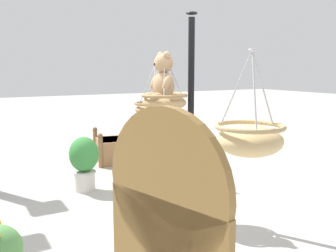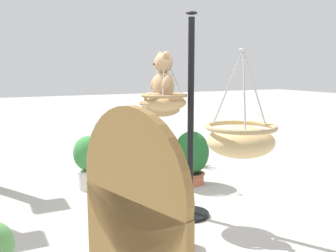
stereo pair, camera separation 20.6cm
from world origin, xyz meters
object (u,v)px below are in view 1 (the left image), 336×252
object	(u,v)px
potted_plant_small_succulent	(84,160)
watering_can	(187,235)
potted_plant_conical_shrub	(187,156)
hanging_basket_left_high	(249,138)
teddy_bear	(162,80)
wooden_planter_box	(116,149)
display_pole_central	(190,157)
hanging_basket_right_low	(155,108)
hanging_basket_with_teddy	(164,101)
potted_plant_flowering_red	(188,158)

from	to	relation	value
potted_plant_small_succulent	watering_can	bearing A→B (deg)	-169.90
potted_plant_conical_shrub	watering_can	xyz separation A→B (m)	(-1.67, 1.05, -0.31)
hanging_basket_left_high	watering_can	distance (m)	1.30
potted_plant_conical_shrub	watering_can	size ratio (longest dim) A/B	2.22
teddy_bear	potted_plant_conical_shrub	distance (m)	1.71
wooden_planter_box	potted_plant_conical_shrub	world-z (taller)	potted_plant_conical_shrub
teddy_bear	wooden_planter_box	bearing A→B (deg)	-9.75
hanging_basket_left_high	display_pole_central	bearing A→B (deg)	-14.63
hanging_basket_left_high	watering_can	world-z (taller)	hanging_basket_left_high
hanging_basket_right_low	potted_plant_conical_shrub	bearing A→B (deg)	-143.32
display_pole_central	hanging_basket_with_teddy	xyz separation A→B (m)	(0.15, 0.25, 0.63)
potted_plant_flowering_red	watering_can	distance (m)	2.99
display_pole_central	potted_plant_conical_shrub	size ratio (longest dim) A/B	2.91
teddy_bear	hanging_basket_with_teddy	bearing A→B (deg)	-90.00
hanging_basket_left_high	potted_plant_small_succulent	distance (m)	2.96
hanging_basket_right_low	watering_can	distance (m)	2.42
hanging_basket_left_high	potted_plant_conical_shrub	distance (m)	2.73
watering_can	hanging_basket_with_teddy	bearing A→B (deg)	-12.97
display_pole_central	potted_plant_flowering_red	distance (m)	2.31
teddy_bear	hanging_basket_right_low	xyz separation A→B (m)	(1.32, -0.58, -0.46)
wooden_planter_box	potted_plant_small_succulent	distance (m)	1.68
potted_plant_small_succulent	hanging_basket_left_high	bearing A→B (deg)	-171.23
potted_plant_small_succulent	potted_plant_conical_shrub	distance (m)	1.47
display_pole_central	hanging_basket_right_low	bearing A→B (deg)	-11.87
display_pole_central	watering_can	distance (m)	0.95
hanging_basket_right_low	wooden_planter_box	size ratio (longest dim) A/B	0.86
hanging_basket_with_teddy	hanging_basket_right_low	xyz separation A→B (m)	(1.32, -0.56, -0.23)
hanging_basket_right_low	wooden_planter_box	xyz separation A→B (m)	(1.33, 0.13, -0.85)
potted_plant_flowering_red	potted_plant_small_succulent	xyz separation A→B (m)	(-0.46, 1.96, 0.30)
display_pole_central	potted_plant_conical_shrub	bearing A→B (deg)	-30.46
wooden_planter_box	potted_plant_conical_shrub	xyz separation A→B (m)	(-1.75, -0.44, 0.18)
hanging_basket_with_teddy	hanging_basket_right_low	distance (m)	1.46
hanging_basket_left_high	teddy_bear	bearing A→B (deg)	-3.16
potted_plant_flowering_red	potted_plant_conical_shrub	world-z (taller)	potted_plant_conical_shrub
hanging_basket_with_teddy	teddy_bear	distance (m)	0.23
display_pole_central	hanging_basket_right_low	size ratio (longest dim) A/B	2.90
teddy_bear	hanging_basket_left_high	world-z (taller)	teddy_bear
teddy_bear	watering_can	bearing A→B (deg)	168.79
display_pole_central	potted_plant_flowering_red	world-z (taller)	display_pole_central
watering_can	wooden_planter_box	bearing A→B (deg)	-10.08
hanging_basket_with_teddy	teddy_bear	world-z (taller)	teddy_bear
hanging_basket_right_low	teddy_bear	bearing A→B (deg)	156.19
potted_plant_conical_shrub	watering_can	distance (m)	2.00
display_pole_central	potted_plant_small_succulent	bearing A→B (deg)	28.64
display_pole_central	watering_can	bearing A→B (deg)	145.29
teddy_bear	potted_plant_conical_shrub	xyz separation A→B (m)	(0.91, -0.90, -1.14)
potted_plant_conical_shrub	watering_can	world-z (taller)	potted_plant_conical_shrub
hanging_basket_with_teddy	potted_plant_small_succulent	xyz separation A→B (m)	(1.31, 0.55, -0.89)
hanging_basket_right_low	potted_plant_flowering_red	xyz separation A→B (m)	(0.44, -0.85, -0.96)
potted_plant_flowering_red	wooden_planter_box	bearing A→B (deg)	47.96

